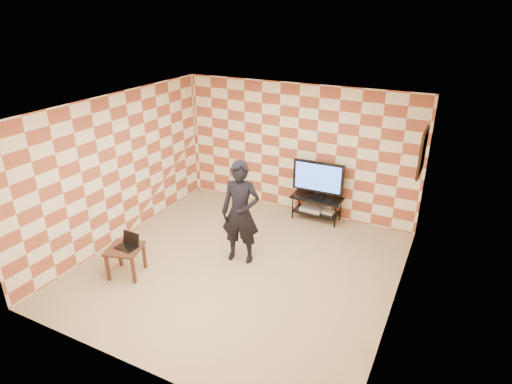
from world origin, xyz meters
TOP-DOWN VIEW (x-y plane):
  - floor at (0.00, 0.00)m, footprint 5.00×5.00m
  - wall_back at (0.00, 2.50)m, footprint 5.00×0.02m
  - wall_front at (0.00, -2.50)m, footprint 5.00×0.02m
  - wall_left at (-2.50, 0.00)m, footprint 0.02×5.00m
  - wall_right at (2.50, 0.00)m, footprint 0.02×5.00m
  - ceiling at (0.00, 0.00)m, footprint 5.00×5.00m
  - wall_art at (2.47, 1.55)m, footprint 0.04×0.72m
  - tv_stand at (0.57, 2.24)m, footprint 1.03×0.46m
  - tv at (0.57, 2.24)m, footprint 1.04×0.20m
  - dvd_player at (0.46, 2.27)m, footprint 0.46×0.33m
  - game_console at (0.81, 2.27)m, footprint 0.24×0.18m
  - side_table at (-1.56, -1.02)m, footprint 0.66×0.66m
  - laptop at (-1.53, -0.96)m, footprint 0.34×0.28m
  - person at (-0.10, 0.22)m, footprint 0.73×0.56m

SIDE VIEW (x-z plane):
  - floor at x=0.00m, z-range 0.00..0.00m
  - game_console at x=0.81m, z-range 0.17..0.22m
  - dvd_player at x=0.46m, z-range 0.17..0.25m
  - tv_stand at x=0.57m, z-range 0.12..0.62m
  - side_table at x=-1.56m, z-range 0.16..0.66m
  - laptop at x=-1.53m, z-range 0.44..0.66m
  - person at x=-0.10m, z-range 0.00..1.80m
  - tv at x=0.57m, z-range 0.54..1.30m
  - wall_back at x=0.00m, z-range 0.00..2.70m
  - wall_front at x=0.00m, z-range 0.00..2.70m
  - wall_left at x=-2.50m, z-range 0.00..2.70m
  - wall_right at x=2.50m, z-range 0.00..2.70m
  - wall_art at x=2.47m, z-range 1.59..2.31m
  - ceiling at x=0.00m, z-range 2.69..2.71m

